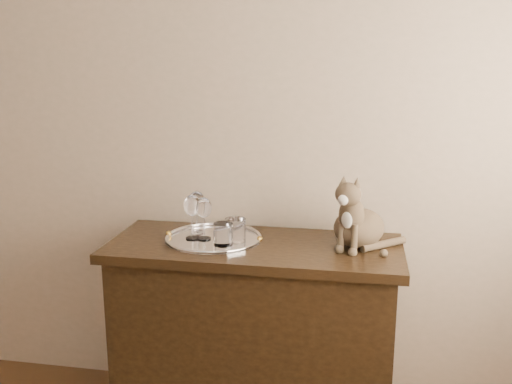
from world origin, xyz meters
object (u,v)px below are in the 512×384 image
wine_glass_a (197,212)px  wine_glass_d (204,218)px  tumbler_a (223,234)px  tumbler_c (235,230)px  wine_glass_c (192,217)px  sideboard (254,338)px  tray (214,239)px  cat (360,209)px

wine_glass_a → wine_glass_d: 0.09m
tumbler_a → tumbler_c: tumbler_c is taller
wine_glass_c → wine_glass_a: bearing=91.3°
sideboard → tumbler_c: tumbler_c is taller
wine_glass_d → tumbler_a: size_ratio=1.97×
sideboard → wine_glass_c: wine_glass_c is taller
wine_glass_c → tumbler_c: (0.18, -0.00, -0.05)m
wine_glass_a → sideboard: bearing=-15.6°
wine_glass_a → tumbler_c: bearing=-23.2°
tumbler_c → wine_glass_a: bearing=156.8°
tray → wine_glass_a: bearing=144.3°
wine_glass_d → sideboard: bearing=0.5°
wine_glass_c → sideboard: bearing=0.7°
tray → tumbler_c: tumbler_c is taller
tray → wine_glass_d: (-0.04, -0.01, 0.09)m
sideboard → wine_glass_a: size_ratio=6.53×
wine_glass_c → wine_glass_d: 0.05m
wine_glass_a → tumbler_c: size_ratio=1.93×
tumbler_a → cat: (0.53, 0.11, 0.10)m
sideboard → tumbler_c: size_ratio=12.63×
wine_glass_c → cat: 0.68m
tray → cat: bearing=3.9°
sideboard → cat: size_ratio=3.94×
tray → tumbler_c: 0.11m
wine_glass_a → wine_glass_c: bearing=-88.7°
wine_glass_d → cat: bearing=4.8°
wine_glass_c → tumbler_a: wine_glass_c is taller
wine_glass_a → cat: cat is taller
tray → wine_glass_d: wine_glass_d is taller
tray → wine_glass_c: 0.13m
wine_glass_c → wine_glass_d: wine_glass_c is taller
tumbler_a → wine_glass_c: bearing=158.0°
sideboard → wine_glass_a: wine_glass_a is taller
wine_glass_a → wine_glass_d: bearing=-55.8°
wine_glass_d → cat: (0.63, 0.05, 0.06)m
sideboard → tumbler_a: 0.50m
wine_glass_a → tumbler_a: (0.15, -0.13, -0.05)m
wine_glass_a → tumbler_a: bearing=-42.6°
wine_glass_c → tumbler_a: 0.16m
wine_glass_c → cat: size_ratio=0.61×
wine_glass_a → cat: 0.68m
tumbler_a → cat: size_ratio=0.30×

